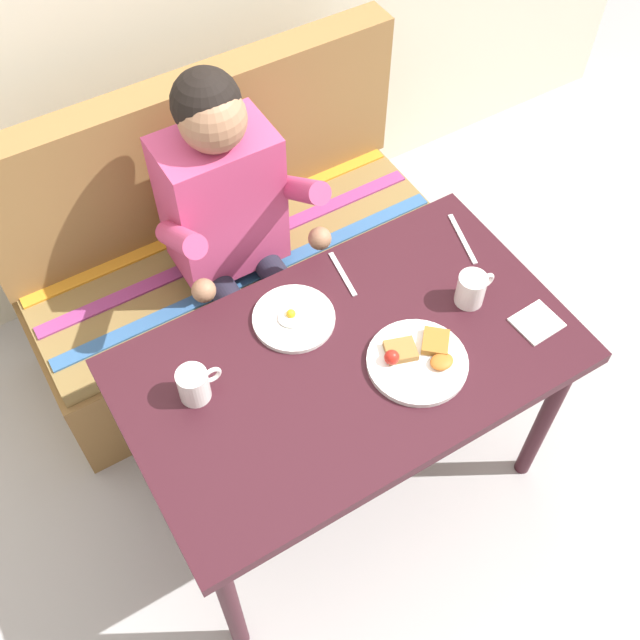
{
  "coord_description": "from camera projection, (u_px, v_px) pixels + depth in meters",
  "views": [
    {
      "loc": [
        -0.64,
        -0.92,
        2.42
      ],
      "look_at": [
        0.0,
        0.15,
        0.72
      ],
      "focal_mm": 43.21,
      "sensor_mm": 36.0,
      "label": 1
    }
  ],
  "objects": [
    {
      "name": "ground_plane",
      "position": [
        343.0,
        475.0,
        2.61
      ],
      "size": [
        8.0,
        8.0,
        0.0
      ],
      "primitive_type": "plane",
      "color": "#AAA6A6"
    },
    {
      "name": "table",
      "position": [
        348.0,
        374.0,
        2.09
      ],
      "size": [
        1.2,
        0.7,
        0.73
      ],
      "color": "#37141D",
      "rests_on": "ground"
    },
    {
      "name": "couch",
      "position": [
        231.0,
        265.0,
        2.73
      ],
      "size": [
        1.44,
        0.56,
        1.0
      ],
      "color": "olive",
      "rests_on": "ground"
    },
    {
      "name": "person",
      "position": [
        233.0,
        220.0,
        2.3
      ],
      "size": [
        0.45,
        0.61,
        1.21
      ],
      "color": "#BF4170",
      "rests_on": "ground"
    },
    {
      "name": "plate_breakfast",
      "position": [
        417.0,
        359.0,
        2.0
      ],
      "size": [
        0.27,
        0.27,
        0.05
      ],
      "color": "white",
      "rests_on": "table"
    },
    {
      "name": "plate_eggs",
      "position": [
        294.0,
        318.0,
        2.09
      ],
      "size": [
        0.23,
        0.23,
        0.04
      ],
      "color": "white",
      "rests_on": "table"
    },
    {
      "name": "coffee_mug",
      "position": [
        194.0,
        384.0,
        1.92
      ],
      "size": [
        0.12,
        0.08,
        0.1
      ],
      "color": "white",
      "rests_on": "table"
    },
    {
      "name": "coffee_mug_second",
      "position": [
        472.0,
        288.0,
        2.09
      ],
      "size": [
        0.12,
        0.08,
        0.1
      ],
      "color": "white",
      "rests_on": "table"
    },
    {
      "name": "napkin",
      "position": [
        537.0,
        322.0,
        2.09
      ],
      "size": [
        0.13,
        0.11,
        0.01
      ],
      "primitive_type": "cube",
      "rotation": [
        0.0,
        0.0,
        0.06
      ],
      "color": "silver",
      "rests_on": "table"
    },
    {
      "name": "fork",
      "position": [
        343.0,
        274.0,
        2.19
      ],
      "size": [
        0.04,
        0.17,
        0.0
      ],
      "primitive_type": "cube",
      "rotation": [
        0.0,
        0.0,
        -0.14
      ],
      "color": "silver",
      "rests_on": "table"
    },
    {
      "name": "knife",
      "position": [
        462.0,
        239.0,
        2.27
      ],
      "size": [
        0.07,
        0.2,
        0.0
      ],
      "primitive_type": "cube",
      "rotation": [
        0.0,
        0.0,
        -0.27
      ],
      "color": "silver",
      "rests_on": "table"
    }
  ]
}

